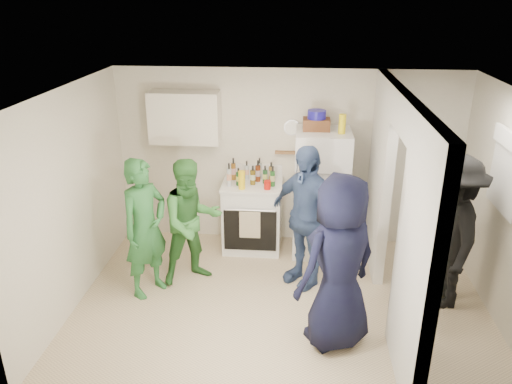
# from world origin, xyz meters

# --- Properties ---
(floor) EXTENTS (4.80, 4.80, 0.00)m
(floor) POSITION_xyz_m (0.00, 0.00, 0.00)
(floor) COLOR beige
(floor) RESTS_ON ground
(wall_back) EXTENTS (4.80, 0.00, 4.80)m
(wall_back) POSITION_xyz_m (0.00, 1.70, 1.25)
(wall_back) COLOR silver
(wall_back) RESTS_ON floor
(wall_front) EXTENTS (4.80, 0.00, 4.80)m
(wall_front) POSITION_xyz_m (0.00, -1.70, 1.25)
(wall_front) COLOR silver
(wall_front) RESTS_ON floor
(wall_left) EXTENTS (0.00, 3.40, 3.40)m
(wall_left) POSITION_xyz_m (-2.40, 0.00, 1.25)
(wall_left) COLOR silver
(wall_left) RESTS_ON floor
(wall_right) EXTENTS (0.00, 3.40, 3.40)m
(wall_right) POSITION_xyz_m (2.40, 0.00, 1.25)
(wall_right) COLOR silver
(wall_right) RESTS_ON floor
(ceiling) EXTENTS (4.80, 4.80, 0.00)m
(ceiling) POSITION_xyz_m (0.00, 0.00, 2.50)
(ceiling) COLOR white
(ceiling) RESTS_ON wall_back
(partition_pier_back) EXTENTS (0.12, 1.20, 2.50)m
(partition_pier_back) POSITION_xyz_m (1.20, 1.10, 1.25)
(partition_pier_back) COLOR silver
(partition_pier_back) RESTS_ON floor
(partition_pier_front) EXTENTS (0.12, 1.20, 2.50)m
(partition_pier_front) POSITION_xyz_m (1.20, -1.10, 1.25)
(partition_pier_front) COLOR silver
(partition_pier_front) RESTS_ON floor
(partition_header) EXTENTS (0.12, 1.00, 0.40)m
(partition_header) POSITION_xyz_m (1.20, 0.00, 2.30)
(partition_header) COLOR silver
(partition_header) RESTS_ON partition_pier_back
(stove) EXTENTS (0.82, 0.69, 0.98)m
(stove) POSITION_xyz_m (-0.47, 1.37, 0.49)
(stove) COLOR white
(stove) RESTS_ON floor
(upper_cabinet) EXTENTS (0.95, 0.34, 0.70)m
(upper_cabinet) POSITION_xyz_m (-1.40, 1.52, 1.85)
(upper_cabinet) COLOR silver
(upper_cabinet) RESTS_ON wall_back
(fridge) EXTENTS (0.72, 0.70, 1.75)m
(fridge) POSITION_xyz_m (0.47, 1.34, 0.88)
(fridge) COLOR white
(fridge) RESTS_ON floor
(wicker_basket) EXTENTS (0.35, 0.25, 0.15)m
(wicker_basket) POSITION_xyz_m (0.37, 1.39, 1.83)
(wicker_basket) COLOR brown
(wicker_basket) RESTS_ON fridge
(blue_bowl) EXTENTS (0.24, 0.24, 0.11)m
(blue_bowl) POSITION_xyz_m (0.37, 1.39, 1.96)
(blue_bowl) COLOR #1A148F
(blue_bowl) RESTS_ON wicker_basket
(yellow_cup_stack_top) EXTENTS (0.09, 0.09, 0.25)m
(yellow_cup_stack_top) POSITION_xyz_m (0.69, 1.24, 1.88)
(yellow_cup_stack_top) COLOR yellow
(yellow_cup_stack_top) RESTS_ON fridge
(wall_clock) EXTENTS (0.22, 0.02, 0.22)m
(wall_clock) POSITION_xyz_m (0.05, 1.68, 1.70)
(wall_clock) COLOR white
(wall_clock) RESTS_ON wall_back
(spice_shelf) EXTENTS (0.35, 0.08, 0.03)m
(spice_shelf) POSITION_xyz_m (0.00, 1.65, 1.35)
(spice_shelf) COLOR olive
(spice_shelf) RESTS_ON wall_back
(nook_window) EXTENTS (0.03, 0.70, 0.80)m
(nook_window) POSITION_xyz_m (2.38, 0.20, 1.65)
(nook_window) COLOR black
(nook_window) RESTS_ON wall_right
(nook_window_frame) EXTENTS (0.04, 0.76, 0.86)m
(nook_window_frame) POSITION_xyz_m (2.36, 0.20, 1.65)
(nook_window_frame) COLOR white
(nook_window_frame) RESTS_ON wall_right
(nook_valance) EXTENTS (0.04, 0.82, 0.18)m
(nook_valance) POSITION_xyz_m (2.34, 0.20, 2.00)
(nook_valance) COLOR white
(nook_valance) RESTS_ON wall_right
(yellow_cup_stack_stove) EXTENTS (0.09, 0.09, 0.25)m
(yellow_cup_stack_stove) POSITION_xyz_m (-0.59, 1.15, 1.11)
(yellow_cup_stack_stove) COLOR yellow
(yellow_cup_stack_stove) RESTS_ON stove
(red_cup) EXTENTS (0.09, 0.09, 0.12)m
(red_cup) POSITION_xyz_m (-0.25, 1.17, 1.04)
(red_cup) COLOR red
(red_cup) RESTS_ON stove
(person_green_left) EXTENTS (0.68, 0.75, 1.71)m
(person_green_left) POSITION_xyz_m (-1.62, 0.12, 0.86)
(person_green_left) COLOR #2A6A33
(person_green_left) RESTS_ON floor
(person_green_center) EXTENTS (0.98, 0.93, 1.61)m
(person_green_center) POSITION_xyz_m (-1.13, 0.45, 0.80)
(person_green_center) COLOR #3A7A35
(person_green_center) RESTS_ON floor
(person_denim) EXTENTS (1.07, 1.05, 1.81)m
(person_denim) POSITION_xyz_m (0.25, 0.51, 0.90)
(person_denim) COLOR #38527A
(person_denim) RESTS_ON floor
(person_navy) EXTENTS (1.09, 1.01, 1.87)m
(person_navy) POSITION_xyz_m (0.58, -0.63, 0.93)
(person_navy) COLOR black
(person_navy) RESTS_ON floor
(person_nook) EXTENTS (0.77, 1.23, 1.83)m
(person_nook) POSITION_xyz_m (1.89, 0.20, 0.91)
(person_nook) COLOR black
(person_nook) RESTS_ON floor
(bottle_a) EXTENTS (0.07, 0.07, 0.31)m
(bottle_a) POSITION_xyz_m (-0.74, 1.49, 1.14)
(bottle_a) COLOR brown
(bottle_a) RESTS_ON stove
(bottle_b) EXTENTS (0.07, 0.07, 0.24)m
(bottle_b) POSITION_xyz_m (-0.65, 1.28, 1.10)
(bottle_b) COLOR #17451B
(bottle_b) RESTS_ON stove
(bottle_c) EXTENTS (0.06, 0.06, 0.27)m
(bottle_c) POSITION_xyz_m (-0.56, 1.53, 1.12)
(bottle_c) COLOR silver
(bottle_c) RESTS_ON stove
(bottle_d) EXTENTS (0.07, 0.07, 0.27)m
(bottle_d) POSITION_xyz_m (-0.46, 1.33, 1.12)
(bottle_d) COLOR #5B4910
(bottle_d) RESTS_ON stove
(bottle_e) EXTENTS (0.06, 0.06, 0.30)m
(bottle_e) POSITION_xyz_m (-0.39, 1.57, 1.13)
(bottle_e) COLOR gray
(bottle_e) RESTS_ON stove
(bottle_f) EXTENTS (0.07, 0.07, 0.25)m
(bottle_f) POSITION_xyz_m (-0.29, 1.39, 1.11)
(bottle_f) COLOR #163E1D
(bottle_f) RESTS_ON stove
(bottle_g) EXTENTS (0.07, 0.07, 0.26)m
(bottle_g) POSITION_xyz_m (-0.22, 1.52, 1.11)
(bottle_g) COLOR olive
(bottle_g) RESTS_ON stove
(bottle_h) EXTENTS (0.07, 0.07, 0.32)m
(bottle_h) POSITION_xyz_m (-0.77, 1.25, 1.14)
(bottle_h) COLOR #B0B4BC
(bottle_h) RESTS_ON stove
(bottle_i) EXTENTS (0.07, 0.07, 0.31)m
(bottle_i) POSITION_xyz_m (-0.40, 1.45, 1.14)
(bottle_i) COLOR #622910
(bottle_i) RESTS_ON stove
(bottle_j) EXTENTS (0.07, 0.07, 0.28)m
(bottle_j) POSITION_xyz_m (-0.19, 1.29, 1.12)
(bottle_j) COLOR #216123
(bottle_j) RESTS_ON stove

